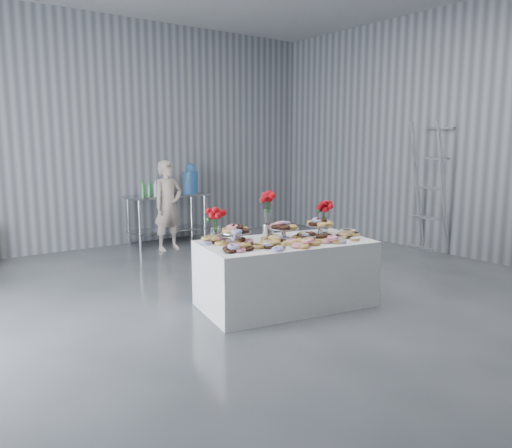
# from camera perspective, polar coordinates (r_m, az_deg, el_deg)

# --- Properties ---
(ground) EXTENTS (9.00, 9.00, 0.00)m
(ground) POSITION_cam_1_polar(r_m,az_deg,el_deg) (5.71, 2.78, -9.61)
(ground) COLOR #3A3C41
(ground) RESTS_ON ground
(room_walls) EXTENTS (8.04, 9.04, 4.02)m
(room_walls) POSITION_cam_1_polar(r_m,az_deg,el_deg) (5.34, 0.14, 17.79)
(room_walls) COLOR gray
(room_walls) RESTS_ON ground
(display_table) EXTENTS (2.06, 1.35, 0.75)m
(display_table) POSITION_cam_1_polar(r_m,az_deg,el_deg) (5.72, 3.38, -5.65)
(display_table) COLOR white
(display_table) RESTS_ON ground
(prep_table) EXTENTS (1.50, 0.60, 0.90)m
(prep_table) POSITION_cam_1_polar(r_m,az_deg,el_deg) (9.31, -10.14, 1.62)
(prep_table) COLOR silver
(prep_table) RESTS_ON ground
(donut_mounds) EXTENTS (1.92, 1.13, 0.09)m
(donut_mounds) POSITION_cam_1_polar(r_m,az_deg,el_deg) (5.59, 3.75, -1.60)
(donut_mounds) COLOR gold
(donut_mounds) RESTS_ON display_table
(cake_stand_left) EXTENTS (0.36, 0.36, 0.17)m
(cake_stand_left) POSITION_cam_1_polar(r_m,az_deg,el_deg) (5.51, -2.34, -0.75)
(cake_stand_left) COLOR silver
(cake_stand_left) RESTS_ON display_table
(cake_stand_mid) EXTENTS (0.36, 0.36, 0.17)m
(cake_stand_mid) POSITION_cam_1_polar(r_m,az_deg,el_deg) (5.77, 3.15, -0.30)
(cake_stand_mid) COLOR silver
(cake_stand_mid) RESTS_ON display_table
(cake_stand_right) EXTENTS (0.36, 0.36, 0.17)m
(cake_stand_right) POSITION_cam_1_polar(r_m,az_deg,el_deg) (6.02, 7.33, 0.05)
(cake_stand_right) COLOR silver
(cake_stand_right) RESTS_ON display_table
(danish_pile) EXTENTS (0.48, 0.48, 0.11)m
(danish_pile) POSITION_cam_1_polar(r_m,az_deg,el_deg) (5.90, 10.52, -1.05)
(danish_pile) COLOR white
(danish_pile) RESTS_ON display_table
(bouquet_left) EXTENTS (0.26, 0.26, 0.42)m
(bouquet_left) POSITION_cam_1_polar(r_m,az_deg,el_deg) (5.50, -4.68, 0.86)
(bouquet_left) COLOR white
(bouquet_left) RESTS_ON display_table
(bouquet_right) EXTENTS (0.26, 0.26, 0.42)m
(bouquet_right) POSITION_cam_1_polar(r_m,az_deg,el_deg) (6.20, 7.77, 1.78)
(bouquet_right) COLOR white
(bouquet_right) RESTS_ON display_table
(bouquet_center) EXTENTS (0.26, 0.26, 0.57)m
(bouquet_center) POSITION_cam_1_polar(r_m,az_deg,el_deg) (5.86, 1.37, 2.24)
(bouquet_center) COLOR silver
(bouquet_center) RESTS_ON display_table
(water_jug) EXTENTS (0.28, 0.28, 0.55)m
(water_jug) POSITION_cam_1_polar(r_m,az_deg,el_deg) (9.49, -7.52, 5.05)
(water_jug) COLOR #3C82CD
(water_jug) RESTS_ON prep_table
(drink_bottles) EXTENTS (0.54, 0.08, 0.27)m
(drink_bottles) POSITION_cam_1_polar(r_m,az_deg,el_deg) (9.04, -11.75, 3.99)
(drink_bottles) COLOR #268C33
(drink_bottles) RESTS_ON prep_table
(person) EXTENTS (0.62, 0.46, 1.54)m
(person) POSITION_cam_1_polar(r_m,az_deg,el_deg) (8.69, -9.99, 2.08)
(person) COLOR #CC8C93
(person) RESTS_ON ground
(stepladder) EXTENTS (0.72, 0.55, 2.20)m
(stepladder) POSITION_cam_1_polar(r_m,az_deg,el_deg) (8.71, 19.25, 3.90)
(stepladder) COLOR silver
(stepladder) RESTS_ON ground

